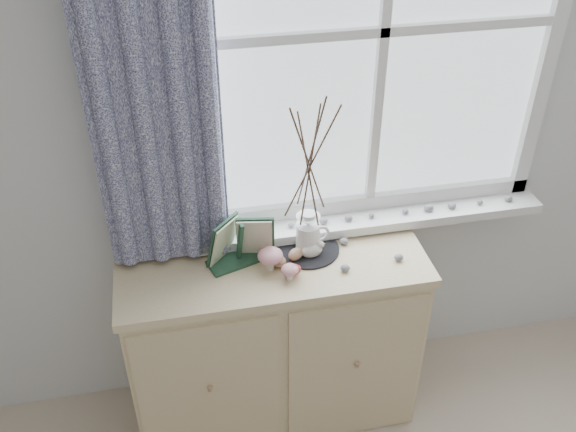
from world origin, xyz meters
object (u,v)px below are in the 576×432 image
object	(u,v)px
botanical_book	(241,244)
toadstool_cluster	(275,260)
sideboard	(274,341)
twig_pitcher	(310,160)

from	to	relation	value
botanical_book	toadstool_cluster	bearing A→B (deg)	-45.63
botanical_book	sideboard	bearing A→B (deg)	-26.28
toadstool_cluster	twig_pitcher	world-z (taller)	twig_pitcher
sideboard	toadstool_cluster	world-z (taller)	toadstool_cluster
twig_pitcher	sideboard	bearing A→B (deg)	-166.54
sideboard	toadstool_cluster	distance (m)	0.48
toadstool_cluster	twig_pitcher	bearing A→B (deg)	34.81
sideboard	botanical_book	bearing A→B (deg)	172.02
sideboard	botanical_book	size ratio (longest dim) A/B	4.12
toadstool_cluster	twig_pitcher	xyz separation A→B (m)	(0.15, 0.10, 0.35)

